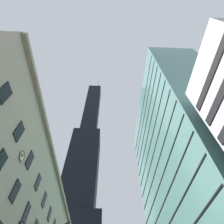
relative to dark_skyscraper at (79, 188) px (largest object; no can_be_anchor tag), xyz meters
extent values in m
cube|color=#9E937A|center=(6.20, -58.86, -37.48)|extent=(0.70, 73.39, 0.60)
cube|color=black|center=(6.00, -86.56, -48.18)|extent=(0.14, 1.40, 2.20)
cube|color=black|center=(6.00, -81.56, -48.18)|extent=(0.14, 1.40, 2.20)
cube|color=black|center=(6.00, -76.56, -48.18)|extent=(0.14, 1.40, 2.20)
cube|color=black|center=(6.00, -91.56, -43.98)|extent=(0.14, 1.40, 2.20)
cube|color=black|center=(6.00, -86.56, -43.98)|extent=(0.14, 1.40, 2.20)
cube|color=black|center=(6.00, -81.56, -43.98)|extent=(0.14, 1.40, 2.20)
cube|color=black|center=(6.00, -76.56, -43.98)|extent=(0.14, 1.40, 2.20)
cube|color=black|center=(6.00, -71.56, -43.98)|extent=(0.14, 1.40, 2.20)
cube|color=black|center=(6.00, -66.56, -43.98)|extent=(0.14, 1.40, 2.20)
torus|color=olive|center=(6.07, -83.68, -45.11)|extent=(0.12, 1.29, 1.29)
cylinder|color=silver|center=(6.03, -83.68, -45.11)|extent=(0.05, 1.12, 1.12)
cube|color=black|center=(6.10, -83.67, -44.96)|extent=(0.03, 0.09, 0.33)
cube|color=black|center=(6.10, -83.91, -45.15)|extent=(0.03, 0.50, 0.15)
cube|color=black|center=(0.00, 0.00, 12.56)|extent=(20.17, 20.17, 61.59)
cube|color=black|center=(0.00, 0.00, 81.85)|extent=(12.97, 12.97, 76.99)
cylinder|color=silver|center=(-2.59, 0.00, 134.61)|extent=(1.20, 1.20, 28.52)
cylinder|color=silver|center=(2.59, 0.00, 134.61)|extent=(1.20, 1.20, 28.52)
cube|color=black|center=(27.90, -92.26, -42.58)|extent=(0.16, 9.80, 1.10)
cube|color=black|center=(27.90, -92.26, -39.58)|extent=(0.16, 9.80, 1.10)
cube|color=slate|center=(35.06, -64.37, -31.18)|extent=(14.20, 40.74, 58.80)
cube|color=black|center=(27.91, -64.37, -40.58)|extent=(0.12, 39.74, 0.24)
cube|color=black|center=(27.91, -64.37, -36.58)|extent=(0.12, 39.74, 0.24)
cube|color=black|center=(27.91, -64.37, -32.58)|extent=(0.12, 39.74, 0.24)
cube|color=black|center=(27.91, -64.37, -28.58)|extent=(0.12, 39.74, 0.24)
cube|color=black|center=(27.91, -64.37, -24.58)|extent=(0.12, 39.74, 0.24)
cube|color=black|center=(27.91, -64.37, -20.58)|extent=(0.12, 39.74, 0.24)
cube|color=black|center=(27.91, -64.37, -16.58)|extent=(0.12, 39.74, 0.24)
cube|color=black|center=(27.91, -64.37, -12.58)|extent=(0.12, 39.74, 0.24)
cube|color=black|center=(27.91, -64.37, -8.58)|extent=(0.12, 39.74, 0.24)
camera|label=1|loc=(16.02, -100.40, -58.77)|focal=28.30mm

